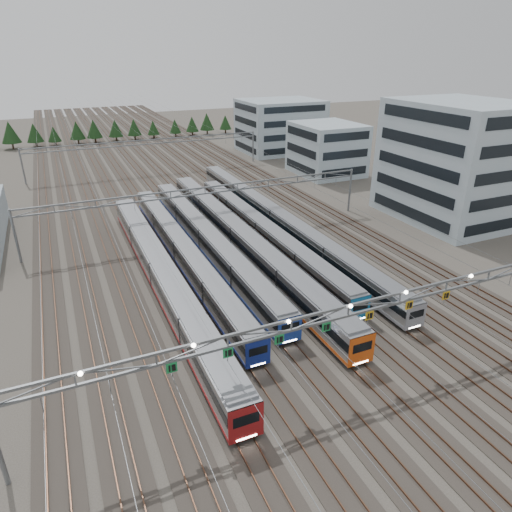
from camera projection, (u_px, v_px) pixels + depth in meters
name	position (u px, v px, depth m)	size (l,w,h in m)	color
ground	(342.00, 378.00, 42.61)	(400.00, 400.00, 0.00)	#47423A
track_bed	(138.00, 154.00, 125.11)	(54.00, 260.00, 5.42)	#2D2823
train_a	(162.00, 274.00, 57.35)	(2.93, 55.21, 3.82)	black
train_b	(183.00, 251.00, 64.46)	(2.58, 52.44, 3.35)	black
train_c	(208.00, 239.00, 68.09)	(2.73, 53.02, 3.55)	black
train_d	(239.00, 238.00, 68.35)	(2.91, 61.59, 3.79)	black
train_e	(263.00, 231.00, 71.18)	(2.65, 51.21, 3.45)	black
train_f	(277.00, 219.00, 76.40)	(2.62, 67.21, 3.40)	black
gantry_near	(349.00, 314.00, 39.54)	(56.36, 0.61, 8.08)	slate
gantry_mid	(205.00, 196.00, 73.20)	(56.36, 0.36, 8.00)	slate
gantry_far	(147.00, 146.00, 110.60)	(56.36, 0.36, 8.00)	slate
depot_bldg_south	(456.00, 162.00, 78.93)	(18.00, 22.00, 20.13)	#9AAFB8
depot_bldg_mid	(327.00, 149.00, 109.44)	(14.00, 16.00, 11.89)	#9AAFB8
depot_bldg_north	(280.00, 126.00, 133.01)	(22.00, 18.00, 14.56)	#9AAFB8
treeline	(107.00, 129.00, 147.20)	(87.50, 5.60, 7.02)	#332114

